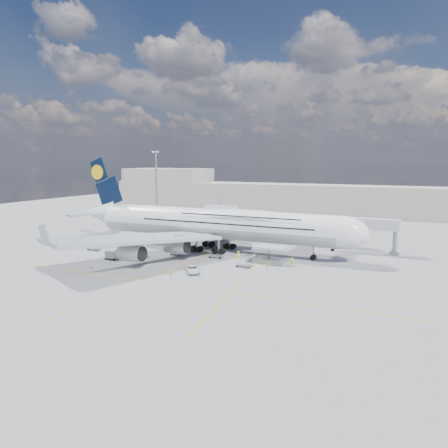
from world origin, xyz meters
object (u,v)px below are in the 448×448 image
at_px(dolly_row_b, 111,255).
at_px(crew_van, 239,255).
at_px(service_van, 193,269).
at_px(crew_tug, 171,274).
at_px(airliner, 214,223).
at_px(cone_wing_left_inner, 241,237).
at_px(cargo_loader, 268,258).
at_px(dolly_row_c, 176,254).
at_px(crew_nose, 292,262).
at_px(light_mast, 156,186).
at_px(dolly_nose_far, 244,266).
at_px(cone_nose, 346,256).
at_px(dolly_nose_near, 216,256).
at_px(dolly_back, 94,249).
at_px(crew_loader, 267,265).
at_px(cone_wing_right_inner, 181,261).
at_px(baggage_tug, 141,253).
at_px(cone_wing_right_outer, 92,267).
at_px(crew_wing, 136,254).
at_px(catering_truck_inner, 202,233).
at_px(dolly_row_a, 132,249).
at_px(cone_wing_left_outer, 198,229).
at_px(jet_bridge, 345,225).
at_px(cone_tail, 91,238).
at_px(catering_truck_outer, 215,223).

distance_m(dolly_row_b, crew_van, 28.77).
distance_m(service_van, crew_tug, 5.41).
distance_m(airliner, cone_wing_left_inner, 20.95).
distance_m(cargo_loader, dolly_row_c, 22.42).
height_order(crew_nose, cone_wing_left_inner, crew_nose).
relative_size(light_mast, crew_nose, 12.98).
distance_m(dolly_nose_far, cone_nose, 25.46).
bearing_deg(dolly_nose_near, service_van, -94.34).
relative_size(dolly_row_c, service_van, 0.53).
distance_m(dolly_row_c, dolly_back, 21.70).
xyz_separation_m(crew_loader, cone_wing_right_inner, (-19.06, -2.59, -0.56)).
distance_m(light_mast, baggage_tug, 56.98).
height_order(cone_wing_right_inner, cone_wing_right_outer, cone_wing_right_inner).
bearing_deg(dolly_nose_near, dolly_row_b, -162.33).
xyz_separation_m(dolly_row_c, cone_nose, (36.76, 14.33, 0.00)).
height_order(crew_loader, crew_wing, crew_wing).
relative_size(catering_truck_inner, crew_nose, 3.28).
height_order(dolly_nose_near, cone_nose, cone_nose).
distance_m(crew_loader, crew_van, 10.94).
xyz_separation_m(dolly_nose_far, cone_wing_right_outer, (-28.32, -14.19, -0.11)).
xyz_separation_m(dolly_row_a, crew_loader, (36.56, -3.15, 0.44)).
relative_size(service_van, cone_wing_left_outer, 9.51).
xyz_separation_m(cargo_loader, dolly_nose_near, (-12.57, -0.06, -0.89)).
bearing_deg(jet_bridge, crew_van, -141.85).
distance_m(service_van, crew_wing, 19.87).
bearing_deg(cone_nose, cone_tail, -174.59).
distance_m(dolly_row_c, crew_van, 15.00).
bearing_deg(crew_nose, dolly_row_c, 177.37).
bearing_deg(jet_bridge, catering_truck_inner, 177.67).
relative_size(cargo_loader, cone_tail, 14.89).
relative_size(catering_truck_outer, cone_wing_right_inner, 12.70).
distance_m(catering_truck_inner, catering_truck_outer, 19.05).
bearing_deg(cone_wing_right_inner, service_van, -45.50).
distance_m(airliner, service_van, 22.76).
distance_m(crew_loader, cone_wing_left_outer, 52.49).
bearing_deg(cargo_loader, baggage_tug, -168.17).
xyz_separation_m(crew_loader, cone_wing_right_outer, (-33.00, -15.16, -0.58)).
distance_m(airliner, cone_wing_right_inner, 15.65).
height_order(dolly_row_c, catering_truck_outer, catering_truck_outer).
height_order(jet_bridge, dolly_nose_far, jet_bridge).
distance_m(dolly_row_b, cone_wing_right_inner, 16.13).
bearing_deg(cone_wing_right_outer, catering_truck_inner, 82.86).
xyz_separation_m(dolly_back, crew_tug, (30.92, -13.69, 0.40)).
bearing_deg(crew_wing, cone_wing_left_inner, -3.69).
bearing_deg(crew_wing, cone_tail, 77.17).
height_order(crew_wing, cone_wing_left_inner, crew_wing).
height_order(dolly_row_b, crew_loader, dolly_row_b).
bearing_deg(cone_wing_right_outer, catering_truck_outer, 89.88).
bearing_deg(service_van, cone_wing_left_outer, 82.10).
height_order(dolly_row_a, catering_truck_outer, catering_truck_outer).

